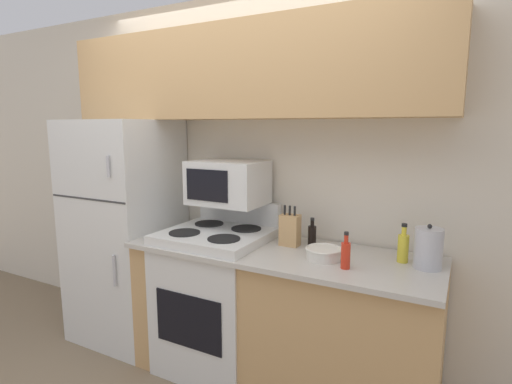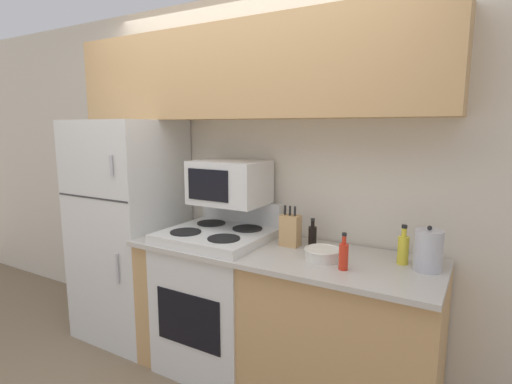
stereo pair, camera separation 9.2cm
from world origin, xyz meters
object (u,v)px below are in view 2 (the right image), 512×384
at_px(stove, 218,296).
at_px(bottle_soy_sauce, 312,235).
at_px(knife_block, 290,230).
at_px(bowl, 323,254).
at_px(bottle_cooking_spray, 403,249).
at_px(refrigerator, 130,230).
at_px(kettle, 428,250).
at_px(bottle_hot_sauce, 344,255).
at_px(microwave, 230,182).

height_order(stove, bottle_soy_sauce, stove).
distance_m(knife_block, bottle_soy_sauce, 0.14).
xyz_separation_m(bowl, bottle_cooking_spray, (0.40, 0.16, 0.05)).
relative_size(refrigerator, kettle, 7.02).
bearing_deg(bottle_hot_sauce, bottle_soy_sauce, 134.34).
distance_m(microwave, knife_block, 0.54).
relative_size(knife_block, bottle_cooking_spray, 1.18).
relative_size(refrigerator, stove, 1.52).
distance_m(stove, bowl, 0.88).
bearing_deg(knife_block, bowl, -28.84).
relative_size(stove, bottle_soy_sauce, 6.21).
bearing_deg(knife_block, bottle_soy_sauce, 26.35).
bearing_deg(stove, kettle, 3.41).
bearing_deg(microwave, refrigerator, -172.46).
xyz_separation_m(knife_block, bottle_soy_sauce, (0.13, 0.06, -0.03)).
height_order(microwave, bottle_cooking_spray, microwave).
xyz_separation_m(microwave, bottle_cooking_spray, (1.15, -0.01, -0.28)).
relative_size(refrigerator, knife_block, 6.55).
xyz_separation_m(refrigerator, bottle_hot_sauce, (1.77, -0.15, 0.13)).
height_order(knife_block, bottle_cooking_spray, knife_block).
bearing_deg(refrigerator, bottle_soy_sauce, 6.15).
height_order(stove, bowl, stove).
xyz_separation_m(refrigerator, stove, (0.86, -0.01, -0.35)).
xyz_separation_m(knife_block, bowl, (0.28, -0.15, -0.07)).
bearing_deg(refrigerator, bottle_cooking_spray, 2.86).
bearing_deg(microwave, kettle, -2.38).
relative_size(stove, bowl, 5.31).
height_order(bowl, bottle_soy_sauce, bottle_soy_sauce).
xyz_separation_m(bottle_cooking_spray, bottle_soy_sauce, (-0.55, 0.06, -0.02)).
bearing_deg(bottle_soy_sauce, kettle, -7.96).
xyz_separation_m(microwave, bottle_hot_sauce, (0.90, -0.27, -0.29)).
distance_m(microwave, bottle_cooking_spray, 1.19).
distance_m(microwave, bottle_soy_sauce, 0.67).
relative_size(knife_block, bottle_hot_sauce, 1.29).
relative_size(stove, knife_block, 4.32).
bearing_deg(microwave, bottle_cooking_spray, -0.72).
height_order(stove, kettle, kettle).
distance_m(refrigerator, bottle_hot_sauce, 1.78).
relative_size(bowl, bottle_cooking_spray, 0.96).
xyz_separation_m(bottle_hot_sauce, bottle_cooking_spray, (0.25, 0.25, 0.01)).
bearing_deg(bottle_soy_sauce, stove, -164.18).
xyz_separation_m(knife_block, kettle, (0.81, -0.03, 0.01)).
xyz_separation_m(stove, bottle_hot_sauce, (0.91, -0.13, 0.48)).
bearing_deg(bottle_cooking_spray, bottle_soy_sauce, 174.12).
distance_m(bottle_cooking_spray, bottle_soy_sauce, 0.56).
distance_m(knife_block, bottle_cooking_spray, 0.68).
bearing_deg(refrigerator, knife_block, 4.09).
bearing_deg(microwave, bottle_hot_sauce, -16.47).
distance_m(refrigerator, bottle_soy_sauce, 1.48).
bearing_deg(bottle_cooking_spray, stove, -174.32).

